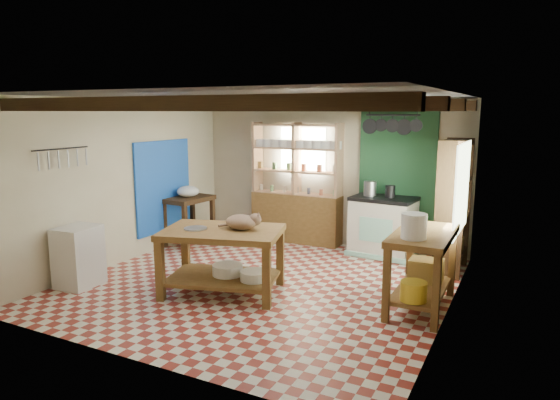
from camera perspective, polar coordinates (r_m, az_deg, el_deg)
The scene contains 30 objects.
floor at distance 7.17m, azimuth -2.08°, elevation -9.56°, with size 5.00×5.00×0.02m, color maroon.
ceiling at distance 6.75m, azimuth -2.23°, elevation 11.78°, with size 5.00×5.00×0.02m, color #49494E.
wall_back at distance 9.08m, azimuth 5.56°, elevation 3.12°, with size 5.00×0.04×2.60m, color beige.
wall_front at distance 4.85m, azimuth -16.69°, elevation -3.50°, with size 5.00×0.04×2.60m, color beige.
wall_left at distance 8.33m, azimuth -17.35°, elevation 2.07°, with size 0.04×5.00×2.60m, color beige.
wall_right at distance 6.05m, azimuth 19.02°, elevation -0.97°, with size 0.04×5.00×2.60m, color beige.
ceiling_beams at distance 6.75m, azimuth -2.22°, elevation 10.77°, with size 5.00×3.80×0.15m, color #372413.
blue_wall_patch at distance 9.00m, azimuth -13.16°, elevation 1.55°, with size 0.04×1.40×1.60m, color blue.
green_wall_patch at distance 8.68m, azimuth 13.18°, elevation 2.24°, with size 1.30×0.04×2.30m, color #1D4929.
window_back at distance 9.22m, azimuth 2.65°, elevation 5.76°, with size 0.90×0.02×0.80m, color silver.
window_right at distance 7.01m, azimuth 20.08°, elevation 1.27°, with size 0.02×1.30×1.20m, color silver.
utensil_rail at distance 7.43m, azimuth -23.68°, elevation 4.46°, with size 0.06×0.90×0.28m, color black.
pot_rack at distance 8.20m, azimuth 12.73°, elevation 8.33°, with size 0.86×0.12×0.36m, color black.
shelving_unit at distance 9.15m, azimuth 1.89°, elevation 1.95°, with size 1.70×0.34×2.20m, color tan.
tall_rack at distance 7.88m, azimuth 19.19°, elevation -0.69°, with size 0.40×0.86×2.00m, color #372413.
work_table at distance 6.74m, azimuth -6.56°, elevation -6.94°, with size 1.53×1.02×0.87m, color brown.
stove at distance 8.54m, azimuth 11.68°, elevation -2.95°, with size 1.02×0.69×1.00m, color beige.
prep_table at distance 9.21m, azimuth -10.36°, elevation -2.34°, with size 0.60×0.87×0.88m, color #372413.
white_cabinet at distance 7.49m, azimuth -22.04°, elevation -5.99°, with size 0.47×0.56×0.84m, color silver.
right_counter at distance 6.41m, azimuth 15.89°, elevation -7.76°, with size 0.67×1.34×0.96m, color brown.
cat at distance 6.58m, azimuth -4.45°, elevation -2.53°, with size 0.43×0.33×0.20m, color #8D6B52.
steel_tray at distance 6.69m, azimuth -9.64°, elevation -3.21°, with size 0.30×0.30×0.02m, color #97989E.
basin_large at distance 6.81m, azimuth -6.01°, elevation -7.92°, with size 0.41×0.41×0.14m, color silver.
basin_small at distance 6.57m, azimuth -3.01°, elevation -8.63°, with size 0.36×0.36×0.13m, color silver.
kettle_left at distance 8.51m, azimuth 10.26°, elevation 1.31°, with size 0.21×0.21×0.24m, color #97989E.
kettle_right at distance 8.40m, azimuth 12.47°, elevation 0.96°, with size 0.16×0.16×0.20m, color black.
enamel_bowl at distance 9.11m, azimuth -10.47°, elevation 0.98°, with size 0.40×0.40×0.20m, color silver.
white_bucket at distance 5.92m, azimuth 15.06°, elevation -2.90°, with size 0.29×0.29×0.29m, color silver.
wicker_basket at distance 6.71m, azimuth 16.34°, elevation -7.70°, with size 0.41×0.33×0.28m, color #A98944.
yellow_tub at distance 6.02m, azimuth 15.01°, elevation -10.03°, with size 0.31×0.31×0.22m, color gold.
Camera 1 is at (3.29, -5.89, 2.42)m, focal length 32.00 mm.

